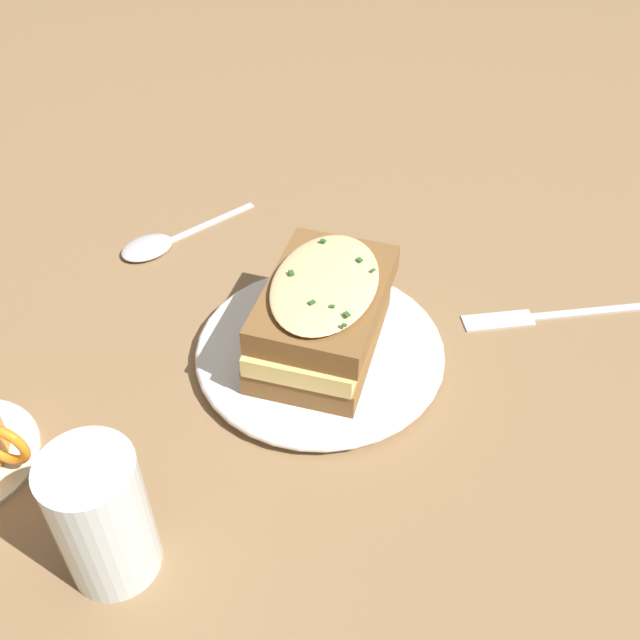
{
  "coord_description": "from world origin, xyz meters",
  "views": [
    {
      "loc": [
        0.11,
        0.48,
        0.5
      ],
      "look_at": [
        -0.01,
        0.02,
        0.05
      ],
      "focal_mm": 42.0,
      "sensor_mm": 36.0,
      "label": 1
    }
  ],
  "objects_px": {
    "sandwich": "(322,315)",
    "water_glass": "(102,517)",
    "dinner_plate": "(320,352)",
    "fork": "(532,317)",
    "spoon": "(155,244)"
  },
  "relations": [
    {
      "from": "water_glass",
      "to": "spoon",
      "type": "relative_size",
      "value": 0.71
    },
    {
      "from": "fork",
      "to": "spoon",
      "type": "bearing_deg",
      "value": 66.02
    },
    {
      "from": "sandwich",
      "to": "spoon",
      "type": "relative_size",
      "value": 1.1
    },
    {
      "from": "sandwich",
      "to": "water_glass",
      "type": "relative_size",
      "value": 1.55
    },
    {
      "from": "sandwich",
      "to": "fork",
      "type": "bearing_deg",
      "value": -179.27
    },
    {
      "from": "dinner_plate",
      "to": "sandwich",
      "type": "height_order",
      "value": "sandwich"
    },
    {
      "from": "dinner_plate",
      "to": "spoon",
      "type": "relative_size",
      "value": 1.41
    },
    {
      "from": "sandwich",
      "to": "dinner_plate",
      "type": "bearing_deg",
      "value": 17.88
    },
    {
      "from": "fork",
      "to": "spoon",
      "type": "height_order",
      "value": "spoon"
    },
    {
      "from": "dinner_plate",
      "to": "fork",
      "type": "xyz_separation_m",
      "value": [
        -0.21,
        -0.0,
        -0.01
      ]
    },
    {
      "from": "spoon",
      "to": "sandwich",
      "type": "bearing_deg",
      "value": -171.16
    },
    {
      "from": "dinner_plate",
      "to": "fork",
      "type": "bearing_deg",
      "value": -179.11
    },
    {
      "from": "dinner_plate",
      "to": "water_glass",
      "type": "bearing_deg",
      "value": 39.97
    },
    {
      "from": "water_glass",
      "to": "sandwich",
      "type": "bearing_deg",
      "value": -140.21
    },
    {
      "from": "dinner_plate",
      "to": "water_glass",
      "type": "distance_m",
      "value": 0.25
    }
  ]
}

